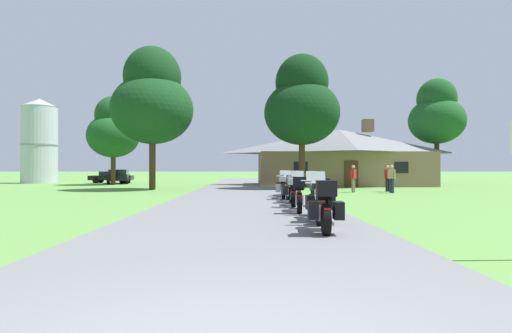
% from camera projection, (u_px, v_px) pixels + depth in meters
% --- Properties ---
extents(ground_plane, '(500.00, 500.00, 0.00)m').
position_uv_depth(ground_plane, '(245.00, 194.00, 22.59)').
color(ground_plane, '#56893D').
extents(asphalt_driveway, '(6.40, 80.00, 0.06)m').
position_uv_depth(asphalt_driveway, '(244.00, 196.00, 20.59)').
color(asphalt_driveway, slate).
rests_on(asphalt_driveway, ground).
extents(motorcycle_yellow_nearest_to_camera, '(0.81, 2.08, 1.30)m').
position_uv_depth(motorcycle_yellow_nearest_to_camera, '(323.00, 206.00, 8.66)').
color(motorcycle_yellow_nearest_to_camera, black).
rests_on(motorcycle_yellow_nearest_to_camera, asphalt_driveway).
extents(motorcycle_green_second_in_row, '(0.72, 2.08, 1.30)m').
position_uv_depth(motorcycle_green_second_in_row, '(317.00, 199.00, 10.69)').
color(motorcycle_green_second_in_row, black).
rests_on(motorcycle_green_second_in_row, asphalt_driveway).
extents(motorcycle_yellow_third_in_row, '(0.72, 2.08, 1.30)m').
position_uv_depth(motorcycle_yellow_third_in_row, '(299.00, 194.00, 12.77)').
color(motorcycle_yellow_third_in_row, black).
rests_on(motorcycle_yellow_third_in_row, asphalt_driveway).
extents(motorcycle_yellow_fourth_in_row, '(0.79, 2.07, 1.30)m').
position_uv_depth(motorcycle_yellow_fourth_in_row, '(294.00, 191.00, 14.83)').
color(motorcycle_yellow_fourth_in_row, black).
rests_on(motorcycle_yellow_fourth_in_row, asphalt_driveway).
extents(motorcycle_red_fifth_in_row, '(0.72, 2.08, 1.30)m').
position_uv_depth(motorcycle_red_fifth_in_row, '(290.00, 189.00, 16.58)').
color(motorcycle_red_fifth_in_row, black).
rests_on(motorcycle_red_fifth_in_row, asphalt_driveway).
extents(motorcycle_blue_sixth_in_row, '(0.80, 2.08, 1.30)m').
position_uv_depth(motorcycle_blue_sixth_in_row, '(283.00, 187.00, 18.55)').
color(motorcycle_blue_sixth_in_row, black).
rests_on(motorcycle_blue_sixth_in_row, asphalt_driveway).
extents(motorcycle_yellow_farthest_in_row, '(0.86, 2.08, 1.30)m').
position_uv_depth(motorcycle_yellow_farthest_in_row, '(283.00, 185.00, 20.64)').
color(motorcycle_yellow_farthest_in_row, black).
rests_on(motorcycle_yellow_farthest_in_row, asphalt_driveway).
extents(stone_lodge, '(15.11, 8.72, 5.88)m').
position_uv_depth(stone_lodge, '(339.00, 157.00, 35.69)').
color(stone_lodge, '#896B4C').
rests_on(stone_lodge, ground).
extents(bystander_red_shirt_near_lodge, '(0.51, 0.35, 1.67)m').
position_uv_depth(bystander_red_shirt_near_lodge, '(388.00, 177.00, 25.36)').
color(bystander_red_shirt_near_lodge, black).
rests_on(bystander_red_shirt_near_lodge, ground).
extents(bystander_red_shirt_beside_signpost, '(0.40, 0.43, 1.67)m').
position_uv_depth(bystander_red_shirt_beside_signpost, '(353.00, 177.00, 24.51)').
color(bystander_red_shirt_beside_signpost, '#75664C').
rests_on(bystander_red_shirt_beside_signpost, ground).
extents(bystander_tan_shirt_by_tree, '(0.36, 0.50, 1.67)m').
position_uv_depth(bystander_tan_shirt_by_tree, '(392.00, 177.00, 23.88)').
color(bystander_tan_shirt_by_tree, navy).
rests_on(bystander_tan_shirt_by_tree, ground).
extents(tree_left_far, '(4.68, 4.68, 8.13)m').
position_uv_depth(tree_left_far, '(113.00, 130.00, 36.71)').
color(tree_left_far, '#422D19').
rests_on(tree_left_far, ground).
extents(tree_by_lodge_front, '(5.42, 5.42, 9.68)m').
position_uv_depth(tree_by_lodge_front, '(302.00, 104.00, 28.72)').
color(tree_by_lodge_front, '#422D19').
rests_on(tree_by_lodge_front, ground).
extents(tree_left_near, '(5.64, 5.64, 9.94)m').
position_uv_depth(tree_left_near, '(152.00, 100.00, 27.78)').
color(tree_left_near, '#422D19').
rests_on(tree_left_near, ground).
extents(tree_right_of_lodge, '(5.04, 5.04, 9.84)m').
position_uv_depth(tree_right_of_lodge, '(437.00, 114.00, 37.06)').
color(tree_right_of_lodge, '#422D19').
rests_on(tree_right_of_lodge, ground).
extents(metal_silo_distant, '(3.54, 3.54, 8.72)m').
position_uv_depth(metal_silo_distant, '(39.00, 141.00, 41.21)').
color(metal_silo_distant, '#B2B7BC').
rests_on(metal_silo_distant, ground).
extents(parked_black_suv_far_left, '(2.79, 4.89, 1.40)m').
position_uv_depth(parked_black_suv_far_left, '(119.00, 176.00, 39.58)').
color(parked_black_suv_far_left, black).
rests_on(parked_black_suv_far_left, ground).
extents(parked_black_sedan_far_left, '(4.34, 2.17, 1.20)m').
position_uv_depth(parked_black_sedan_far_left, '(111.00, 177.00, 41.21)').
color(parked_black_sedan_far_left, black).
rests_on(parked_black_sedan_far_left, ground).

